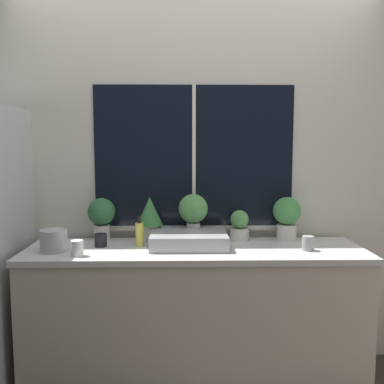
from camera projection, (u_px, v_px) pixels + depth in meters
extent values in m
cube|color=beige|center=(194.00, 169.00, 2.96)|extent=(8.00, 0.06, 2.70)
cube|color=black|center=(194.00, 156.00, 2.91)|extent=(1.35, 0.01, 0.96)
cube|color=silver|center=(194.00, 156.00, 2.91)|extent=(0.02, 0.01, 0.96)
cube|color=silver|center=(194.00, 228.00, 2.96)|extent=(1.41, 0.04, 0.03)
cube|color=beige|center=(195.00, 318.00, 2.71)|extent=(2.07, 0.57, 0.85)
cube|color=silver|center=(195.00, 251.00, 2.66)|extent=(2.10, 0.59, 0.03)
cube|color=#ADADB2|center=(189.00, 239.00, 2.69)|extent=(0.48, 0.37, 0.09)
cylinder|color=#B7B7BC|center=(188.00, 237.00, 2.91)|extent=(0.04, 0.04, 0.03)
cylinder|color=#B7B7BC|center=(188.00, 218.00, 2.90)|extent=(0.02, 0.02, 0.22)
cylinder|color=silver|center=(102.00, 233.00, 2.85)|extent=(0.10, 0.10, 0.11)
sphere|color=#2D6638|center=(101.00, 212.00, 2.84)|extent=(0.18, 0.18, 0.18)
cylinder|color=silver|center=(150.00, 233.00, 2.86)|extent=(0.13, 0.13, 0.11)
cone|color=#387A3D|center=(150.00, 211.00, 2.84)|extent=(0.17, 0.17, 0.19)
cylinder|color=silver|center=(193.00, 232.00, 2.87)|extent=(0.09, 0.09, 0.12)
sphere|color=#569951|center=(193.00, 208.00, 2.85)|extent=(0.20, 0.20, 0.20)
cylinder|color=silver|center=(239.00, 234.00, 2.87)|extent=(0.13, 0.13, 0.08)
sphere|color=#569951|center=(240.00, 219.00, 2.86)|extent=(0.12, 0.12, 0.12)
cylinder|color=silver|center=(286.00, 232.00, 2.88)|extent=(0.13, 0.13, 0.10)
sphere|color=#478E4C|center=(287.00, 211.00, 2.86)|extent=(0.19, 0.19, 0.19)
cylinder|color=#DBD14C|center=(139.00, 234.00, 2.71)|extent=(0.05, 0.05, 0.15)
cylinder|color=black|center=(139.00, 220.00, 2.70)|extent=(0.02, 0.02, 0.04)
cylinder|color=black|center=(101.00, 240.00, 2.69)|extent=(0.08, 0.08, 0.08)
cylinder|color=gray|center=(308.00, 243.00, 2.59)|extent=(0.07, 0.07, 0.09)
cylinder|color=white|center=(77.00, 248.00, 2.46)|extent=(0.07, 0.07, 0.09)
cylinder|color=#B2B2B7|center=(54.00, 241.00, 2.56)|extent=(0.16, 0.16, 0.13)
cone|color=#B2B2B7|center=(53.00, 229.00, 2.56)|extent=(0.14, 0.14, 0.01)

